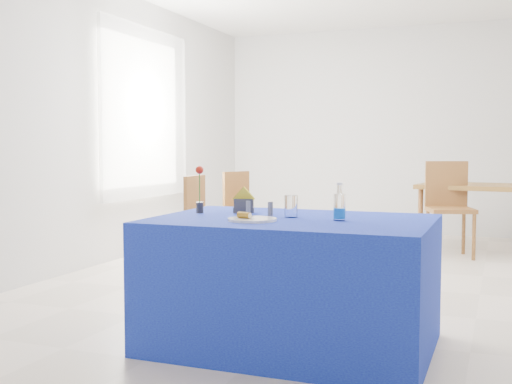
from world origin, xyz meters
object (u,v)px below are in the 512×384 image
blue_table (292,282)px  plate (252,219)px  chair_win_a (204,214)px  chair_bg_left (448,201)px  water_bottle (339,208)px  oak_table (482,191)px  chair_win_b (242,204)px

blue_table → plate: bearing=-129.5°
plate → chair_win_a: (-1.42, 2.32, -0.25)m
chair_bg_left → chair_win_a: (-2.19, -1.52, -0.07)m
chair_win_a → chair_bg_left: bearing=-54.7°
chair_bg_left → plate: bearing=-119.6°
water_bottle → chair_win_a: water_bottle is taller
oak_table → chair_win_a: size_ratio=1.62×
plate → water_bottle: size_ratio=1.29×
oak_table → chair_bg_left: size_ratio=1.42×
chair_win_a → oak_table: bearing=-51.0°
plate → chair_win_a: chair_win_a is taller
chair_bg_left → blue_table: bearing=-117.6°
plate → chair_win_b: size_ratio=0.31×
blue_table → water_bottle: water_bottle is taller
blue_table → chair_win_b: chair_win_b is taller
plate → oak_table: (1.10, 4.32, -0.09)m
chair_bg_left → chair_win_a: chair_bg_left is taller
blue_table → oak_table: size_ratio=1.10×
blue_table → water_bottle: bearing=-1.6°
chair_bg_left → chair_win_a: size_ratio=1.14×
blue_table → chair_win_b: (-1.66, 3.26, 0.14)m
plate → chair_bg_left: (0.77, 3.84, -0.18)m
oak_table → chair_bg_left: chair_bg_left is taller
oak_table → chair_win_b: chair_win_b is taller
oak_table → chair_bg_left: (-0.33, -0.48, -0.09)m
chair_bg_left → chair_win_b: chair_bg_left is taller
plate → chair_bg_left: chair_bg_left is taller
chair_win_b → chair_bg_left: bearing=-57.7°
plate → chair_bg_left: size_ratio=0.27×
chair_bg_left → chair_win_b: (-2.26, -0.37, -0.07)m
water_bottle → chair_win_b: 3.81m
water_bottle → oak_table: 4.17m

